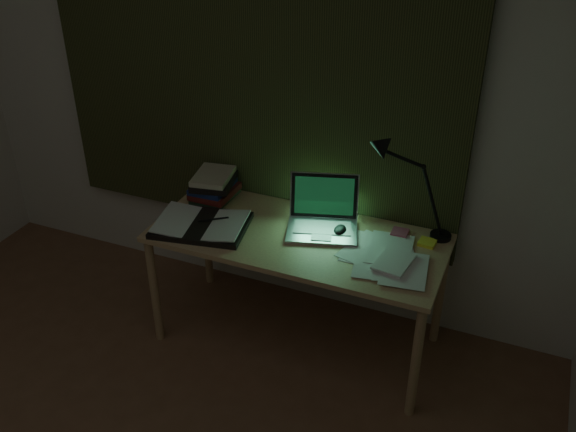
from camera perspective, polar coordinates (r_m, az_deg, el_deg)
name	(u,v)px	position (r m, az deg, el deg)	size (l,w,h in m)	color
wall_back	(254,79)	(3.28, -3.05, 12.10)	(3.50, 0.00, 2.50)	silver
curtain	(249,41)	(3.19, -3.46, 15.29)	(2.20, 0.06, 2.00)	#262D16
desk	(297,290)	(3.26, 0.82, -6.55)	(1.41, 0.62, 0.64)	tan
laptop	(323,211)	(3.04, 3.09, 0.43)	(0.34, 0.38, 0.24)	silver
open_textbook	(201,224)	(3.16, -7.71, -0.73)	(0.45, 0.32, 0.04)	silver
book_stack	(214,186)	(3.37, -6.60, 2.71)	(0.20, 0.24, 0.16)	silver
loose_papers	(384,258)	(2.93, 8.56, -3.74)	(0.32, 0.34, 0.02)	white
mouse	(340,230)	(3.09, 4.65, -1.27)	(0.06, 0.10, 0.04)	black
sticky_yellow	(427,243)	(3.08, 12.27, -2.33)	(0.08, 0.08, 0.02)	#FFF435
sticky_pink	(400,233)	(3.13, 9.91, -1.47)	(0.08, 0.08, 0.02)	#C34B69
desk_lamp	(447,187)	(3.01, 13.99, 2.50)	(0.36, 0.28, 0.55)	black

